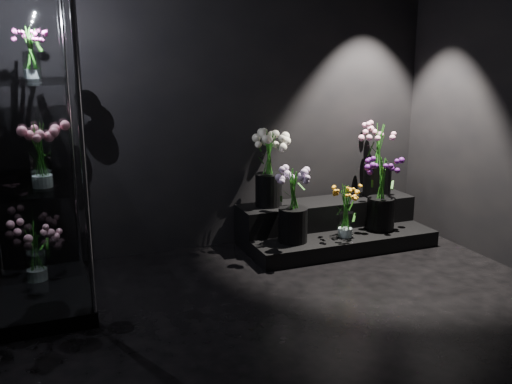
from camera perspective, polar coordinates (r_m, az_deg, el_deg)
floor at (r=3.75m, az=7.48°, el=-14.33°), size 4.00×4.00×0.00m
wall_back at (r=5.16m, az=-2.98°, el=9.79°), size 4.00×0.00×4.00m
display_riser at (r=5.44m, az=7.55°, el=-3.41°), size 1.74×0.77×0.39m
display_case at (r=4.13m, az=-21.65°, el=4.44°), size 0.63×1.05×2.32m
bouquet_orange_bells at (r=5.14m, az=8.98°, el=-1.85°), size 0.34×0.34×0.47m
bouquet_lilac at (r=4.92m, az=3.75°, el=-0.82°), size 0.42×0.42×0.65m
bouquet_purple at (r=5.38m, az=12.47°, el=0.08°), size 0.40×0.40×0.67m
bouquet_cream_roses at (r=5.16m, az=1.29°, el=2.94°), size 0.45×0.45×0.69m
bouquet_pink_roses at (r=5.65m, az=12.13°, el=3.50°), size 0.47×0.47×0.70m
bouquet_case_pink at (r=3.95m, az=-20.79°, el=3.69°), size 0.32×0.32×0.43m
bouquet_case_magenta at (r=4.25m, az=-21.62°, el=12.94°), size 0.29×0.29×0.35m
bouquet_case_base_pink at (r=4.53m, az=-21.23°, el=-5.49°), size 0.38×0.38×0.44m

